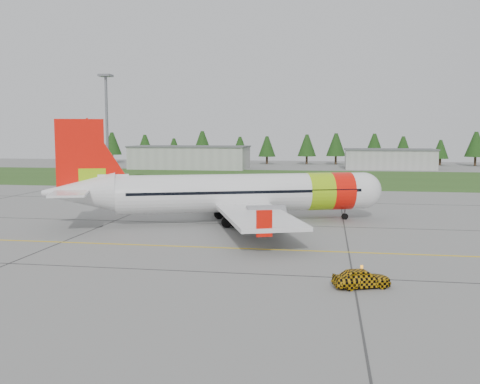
# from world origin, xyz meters

# --- Properties ---
(ground) EXTENTS (320.00, 320.00, 0.00)m
(ground) POSITION_xyz_m (0.00, 0.00, 0.00)
(ground) COLOR gray
(ground) RESTS_ON ground
(aircraft) EXTENTS (35.26, 33.48, 11.09)m
(aircraft) POSITION_xyz_m (-1.50, 21.03, 3.20)
(aircraft) COLOR white
(aircraft) RESTS_ON ground
(follow_me_car) EXTENTS (1.65, 1.79, 3.62)m
(follow_me_car) POSITION_xyz_m (10.40, -2.12, 1.81)
(follow_me_car) COLOR #EFB30D
(follow_me_car) RESTS_ON ground
(service_van) EXTENTS (1.38, 1.31, 3.89)m
(service_van) POSITION_xyz_m (-25.76, 58.92, 1.95)
(service_van) COLOR white
(service_van) RESTS_ON ground
(grass_strip) EXTENTS (320.00, 50.00, 0.03)m
(grass_strip) POSITION_xyz_m (0.00, 82.00, 0.01)
(grass_strip) COLOR #30561E
(grass_strip) RESTS_ON ground
(taxi_guideline) EXTENTS (120.00, 0.25, 0.02)m
(taxi_guideline) POSITION_xyz_m (0.00, 8.00, 0.01)
(taxi_guideline) COLOR gold
(taxi_guideline) RESTS_ON ground
(hangar_west) EXTENTS (32.00, 14.00, 6.00)m
(hangar_west) POSITION_xyz_m (-30.00, 110.00, 3.00)
(hangar_west) COLOR #A8A8A3
(hangar_west) RESTS_ON ground
(hangar_east) EXTENTS (24.00, 12.00, 5.20)m
(hangar_east) POSITION_xyz_m (25.00, 118.00, 2.60)
(hangar_east) COLOR #A8A8A3
(hangar_east) RESTS_ON ground
(floodlight_mast) EXTENTS (0.50, 0.50, 20.00)m
(floodlight_mast) POSITION_xyz_m (-32.00, 58.00, 10.00)
(floodlight_mast) COLOR slate
(floodlight_mast) RESTS_ON ground
(treeline) EXTENTS (160.00, 8.00, 10.00)m
(treeline) POSITION_xyz_m (0.00, 138.00, 5.00)
(treeline) COLOR #1C3F14
(treeline) RESTS_ON ground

